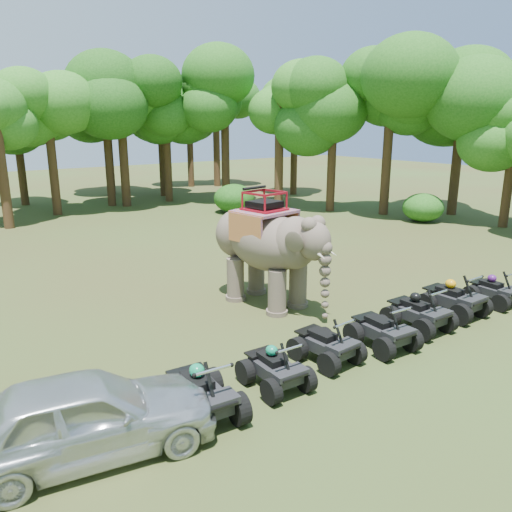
{
  "coord_description": "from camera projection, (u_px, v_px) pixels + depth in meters",
  "views": [
    {
      "loc": [
        -8.31,
        -10.12,
        5.69
      ],
      "look_at": [
        0.0,
        1.2,
        1.9
      ],
      "focal_mm": 35.0,
      "sensor_mm": 36.0,
      "label": 1
    }
  ],
  "objects": [
    {
      "name": "tree_0",
      "position": [
        51.0,
        151.0,
        30.51
      ],
      "size": [
        5.55,
        5.55,
        7.93
      ],
      "primitive_type": null,
      "color": "#195114",
      "rests_on": "ground"
    },
    {
      "name": "tree_5",
      "position": [
        332.0,
        147.0,
        31.86
      ],
      "size": [
        5.74,
        5.74,
        8.19
      ],
      "primitive_type": null,
      "color": "#195114",
      "rests_on": "ground"
    },
    {
      "name": "atv_5",
      "position": [
        454.0,
        294.0,
        15.02
      ],
      "size": [
        1.33,
        1.82,
        1.34
      ],
      "primitive_type": null,
      "rotation": [
        0.0,
        0.0,
        0.0
      ],
      "color": "black",
      "rests_on": "ground"
    },
    {
      "name": "tree_33",
      "position": [
        1.0,
        158.0,
        26.57
      ],
      "size": [
        5.36,
        5.36,
        7.66
      ],
      "primitive_type": null,
      "color": "#195114",
      "rests_on": "ground"
    },
    {
      "name": "parked_car",
      "position": [
        85.0,
        416.0,
        8.62
      ],
      "size": [
        4.79,
        2.63,
        1.54
      ],
      "primitive_type": "imported",
      "rotation": [
        0.0,
        0.0,
        1.38
      ],
      "color": "silver",
      "rests_on": "ground"
    },
    {
      "name": "atv_2",
      "position": [
        327.0,
        339.0,
        12.1
      ],
      "size": [
        1.28,
        1.69,
        1.2
      ],
      "primitive_type": null,
      "rotation": [
        0.0,
        0.0,
        0.06
      ],
      "color": "black",
      "rests_on": "ground"
    },
    {
      "name": "elephant",
      "position": [
        266.0,
        247.0,
        15.73
      ],
      "size": [
        2.59,
        4.66,
        3.71
      ],
      "primitive_type": null,
      "rotation": [
        0.0,
        0.0,
        0.15
      ],
      "color": "brown",
      "rests_on": "ground"
    },
    {
      "name": "tree_1",
      "position": [
        108.0,
        145.0,
        33.89
      ],
      "size": [
        5.8,
        5.8,
        8.28
      ],
      "primitive_type": null,
      "color": "#195114",
      "rests_on": "ground"
    },
    {
      "name": "atv_0",
      "position": [
        201.0,
        387.0,
        9.77
      ],
      "size": [
        1.47,
        1.91,
        1.34
      ],
      "primitive_type": null,
      "rotation": [
        0.0,
        0.0,
        -0.09
      ],
      "color": "black",
      "rests_on": "ground"
    },
    {
      "name": "tree_8",
      "position": [
        510.0,
        167.0,
        27.03
      ],
      "size": [
        4.65,
        4.65,
        6.65
      ],
      "primitive_type": null,
      "color": "#195114",
      "rests_on": "ground"
    },
    {
      "name": "atv_4",
      "position": [
        419.0,
        308.0,
        13.96
      ],
      "size": [
        1.31,
        1.78,
        1.3
      ],
      "primitive_type": null,
      "rotation": [
        0.0,
        0.0,
        -0.02
      ],
      "color": "black",
      "rests_on": "ground"
    },
    {
      "name": "tree_34",
      "position": [
        122.0,
        131.0,
        33.45
      ],
      "size": [
        7.1,
        7.1,
        10.15
      ],
      "primitive_type": null,
      "color": "#195114",
      "rests_on": "ground"
    },
    {
      "name": "tree_7",
      "position": [
        459.0,
        138.0,
        30.45
      ],
      "size": [
        6.61,
        6.61,
        9.45
      ],
      "primitive_type": null,
      "color": "#195114",
      "rests_on": "ground"
    },
    {
      "name": "tree_39",
      "position": [
        109.0,
        141.0,
        39.67
      ],
      "size": [
        5.92,
        5.92,
        8.46
      ],
      "primitive_type": null,
      "color": "#195114",
      "rests_on": "ground"
    },
    {
      "name": "tree_41",
      "position": [
        294.0,
        144.0,
        39.42
      ],
      "size": [
        5.56,
        5.56,
        7.94
      ],
      "primitive_type": null,
      "color": "#195114",
      "rests_on": "ground"
    },
    {
      "name": "atv_6",
      "position": [
        495.0,
        287.0,
        15.95
      ],
      "size": [
        1.22,
        1.63,
        1.17
      ],
      "primitive_type": null,
      "rotation": [
        0.0,
        0.0,
        -0.04
      ],
      "color": "black",
      "rests_on": "ground"
    },
    {
      "name": "tree_36",
      "position": [
        190.0,
        140.0,
        44.16
      ],
      "size": [
        5.73,
        5.73,
        8.19
      ],
      "primitive_type": null,
      "color": "#195114",
      "rests_on": "ground"
    },
    {
      "name": "tree_3",
      "position": [
        225.0,
        135.0,
        35.74
      ],
      "size": [
        6.71,
        6.71,
        9.59
      ],
      "primitive_type": null,
      "color": "#195114",
      "rests_on": "ground"
    },
    {
      "name": "atv_3",
      "position": [
        383.0,
        325.0,
        12.84
      ],
      "size": [
        1.35,
        1.77,
        1.25
      ],
      "primitive_type": null,
      "rotation": [
        0.0,
        0.0,
        -0.07
      ],
      "color": "black",
      "rests_on": "ground"
    },
    {
      "name": "tree_2",
      "position": [
        167.0,
        144.0,
        35.85
      ],
      "size": [
        5.84,
        5.84,
        8.34
      ],
      "primitive_type": null,
      "color": "#195114",
      "rests_on": "ground"
    },
    {
      "name": "atv_1",
      "position": [
        275.0,
        363.0,
        10.91
      ],
      "size": [
        1.22,
        1.62,
        1.16
      ],
      "primitive_type": null,
      "rotation": [
        0.0,
        0.0,
        -0.05
      ],
      "color": "black",
      "rests_on": "ground"
    },
    {
      "name": "tree_4",
      "position": [
        279.0,
        138.0,
        32.48
      ],
      "size": [
        6.51,
        6.51,
        9.3
      ],
      "primitive_type": null,
      "color": "#195114",
      "rests_on": "ground"
    },
    {
      "name": "tree_6",
      "position": [
        388.0,
        140.0,
        30.55
      ],
      "size": [
        6.44,
        6.44,
        9.2
      ],
      "primitive_type": null,
      "color": "#195114",
      "rests_on": "ground"
    },
    {
      "name": "tree_45",
      "position": [
        216.0,
        131.0,
        44.37
      ],
      "size": [
        6.78,
        6.78,
        9.69
      ],
      "primitive_type": null,
      "color": "#195114",
      "rests_on": "ground"
    },
    {
      "name": "ground",
      "position": [
        281.0,
        330.0,
        14.11
      ],
      "size": [
        110.0,
        110.0,
        0.0
      ],
      "primitive_type": "plane",
      "color": "#47381E",
      "rests_on": "ground"
    },
    {
      "name": "tree_38",
      "position": [
        162.0,
        148.0,
        38.68
      ],
      "size": [
        5.2,
        5.2,
        7.44
      ],
      "primitive_type": null,
      "color": "#195114",
      "rests_on": "ground"
    },
    {
      "name": "tree_46",
      "position": [
        19.0,
        148.0,
        34.25
      ],
      "size": [
        5.49,
        5.49,
        7.85
      ],
      "primitive_type": null,
      "color": "#195114",
      "rests_on": "ground"
    }
  ]
}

